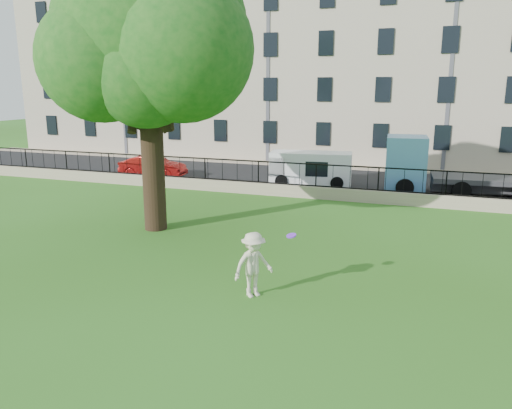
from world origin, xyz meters
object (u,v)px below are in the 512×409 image
at_px(blue_truck, 456,166).
at_px(man, 253,265).
at_px(tree, 145,35).
at_px(red_sedan, 153,167).
at_px(frisbee, 291,236).
at_px(white_van, 311,169).

bearing_deg(blue_truck, man, -113.65).
distance_m(tree, man, 9.89).
bearing_deg(red_sedan, tree, -154.89).
relative_size(man, red_sedan, 0.44).
xyz_separation_m(frisbee, blue_truck, (4.58, 14.73, -0.09)).
relative_size(frisbee, white_van, 0.06).
xyz_separation_m(man, blue_truck, (5.39, 15.46, 0.58)).
bearing_deg(man, white_van, 47.73).
bearing_deg(frisbee, white_van, 101.41).
xyz_separation_m(tree, man, (5.89, -4.81, -6.32)).
height_order(frisbee, blue_truck, blue_truck).
bearing_deg(frisbee, red_sedan, 132.27).
distance_m(man, blue_truck, 16.38).
distance_m(man, frisbee, 1.28).
relative_size(white_van, blue_truck, 0.64).
relative_size(man, blue_truck, 0.25).
bearing_deg(frisbee, tree, 148.67).
relative_size(tree, white_van, 2.41).
xyz_separation_m(frisbee, red_sedan, (-12.55, 13.81, -0.89)).
height_order(tree, white_van, tree).
relative_size(man, frisbee, 6.51).
height_order(man, frisbee, man).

